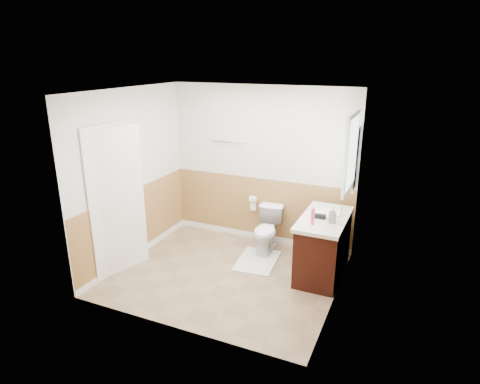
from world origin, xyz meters
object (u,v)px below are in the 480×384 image
at_px(toilet, 267,231).
at_px(vanity_cabinet, 323,248).
at_px(bath_mat, 257,261).
at_px(lotion_bottle, 313,216).
at_px(soap_dispenser, 333,215).

distance_m(toilet, vanity_cabinet, 1.02).
bearing_deg(bath_mat, lotion_bottle, -17.93).
height_order(bath_mat, vanity_cabinet, vanity_cabinet).
height_order(toilet, bath_mat, toilet).
relative_size(toilet, vanity_cabinet, 0.62).
bearing_deg(lotion_bottle, soap_dispenser, 36.07).
relative_size(toilet, lotion_bottle, 3.12).
relative_size(vanity_cabinet, soap_dispenser, 5.23).
xyz_separation_m(vanity_cabinet, soap_dispenser, (0.12, -0.14, 0.56)).
relative_size(toilet, soap_dispenser, 3.26).
bearing_deg(toilet, soap_dispenser, -30.59).
distance_m(vanity_cabinet, lotion_bottle, 0.64).
relative_size(bath_mat, soap_dispenser, 3.80).
distance_m(lotion_bottle, soap_dispenser, 0.27).
height_order(bath_mat, lotion_bottle, lotion_bottle).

